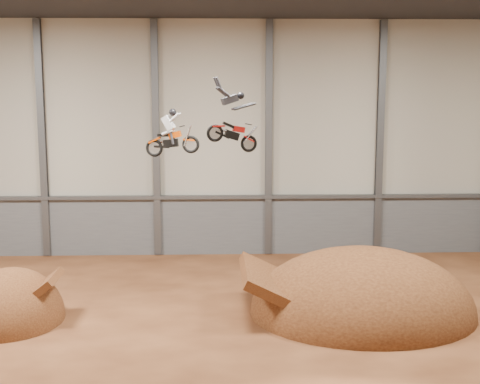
% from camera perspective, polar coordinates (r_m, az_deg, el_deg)
% --- Properties ---
extents(floor, '(40.00, 40.00, 0.00)m').
position_cam_1_polar(floor, '(26.80, -2.49, -13.32)').
color(floor, '#4A2613').
rests_on(floor, ground).
extents(back_wall, '(40.00, 0.10, 14.00)m').
position_cam_1_polar(back_wall, '(39.89, -2.36, 4.52)').
color(back_wall, '#ADA899').
rests_on(back_wall, ground).
extents(lower_band_back, '(39.80, 0.18, 3.50)m').
position_cam_1_polar(lower_band_back, '(40.56, -2.31, -2.91)').
color(lower_band_back, '#56595E').
rests_on(lower_band_back, ground).
extents(steel_rail, '(39.80, 0.35, 0.20)m').
position_cam_1_polar(steel_rail, '(40.07, -2.33, -0.44)').
color(steel_rail, '#47494F').
rests_on(steel_rail, lower_band_back).
extents(steel_column_1, '(0.40, 0.36, 13.90)m').
position_cam_1_polar(steel_column_1, '(41.00, -16.52, 4.27)').
color(steel_column_1, '#47494F').
rests_on(steel_column_1, ground).
extents(steel_column_2, '(0.40, 0.36, 13.90)m').
position_cam_1_polar(steel_column_2, '(39.85, -7.17, 4.45)').
color(steel_column_2, '#47494F').
rests_on(steel_column_2, ground).
extents(steel_column_3, '(0.40, 0.36, 13.90)m').
position_cam_1_polar(steel_column_3, '(39.80, 2.46, 4.50)').
color(steel_column_3, '#47494F').
rests_on(steel_column_3, ground).
extents(steel_column_4, '(0.40, 0.36, 13.90)m').
position_cam_1_polar(steel_column_4, '(40.85, 11.85, 4.44)').
color(steel_column_4, '#47494F').
rests_on(steel_column_4, ground).
extents(takeoff_ramp, '(4.65, 5.37, 4.65)m').
position_cam_1_polar(takeoff_ramp, '(31.46, -18.98, -10.35)').
color(takeoff_ramp, '#3E1F0F').
rests_on(takeoff_ramp, ground).
extents(landing_ramp, '(10.19, 9.01, 5.88)m').
position_cam_1_polar(landing_ramp, '(31.32, 10.34, -10.08)').
color(landing_ramp, '#3E1F0F').
rests_on(landing_ramp, ground).
extents(fmx_rider_a, '(2.74, 1.41, 2.41)m').
position_cam_1_polar(fmx_rider_a, '(29.20, -5.73, 5.29)').
color(fmx_rider_a, '#D04302').
extents(fmx_rider_b, '(3.57, 1.76, 3.21)m').
position_cam_1_polar(fmx_rider_b, '(26.58, -0.90, 6.53)').
color(fmx_rider_b, '#AB120E').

